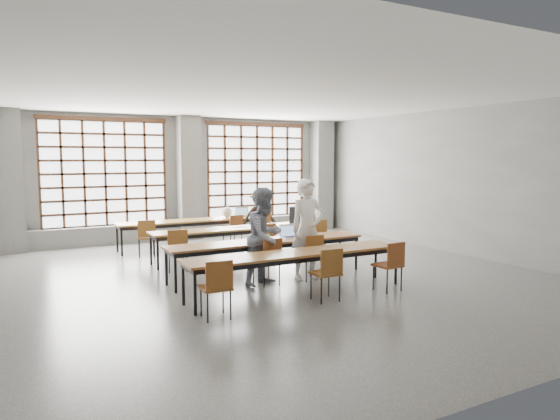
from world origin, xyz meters
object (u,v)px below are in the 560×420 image
object	(u,v)px
student_back	(260,218)
chair_front_right	(311,253)
desk_row_b	(237,230)
chair_mid_left	(177,246)
desk_row_a	(196,222)
plastic_bag	(227,212)
student_female	(265,236)
phone	(278,240)
chair_near_left	(217,283)
backpack	(297,215)
chair_back_right	(262,226)
green_box	(263,237)
chair_mid_centre	(265,238)
laptop_front	(289,234)
mouse	(310,236)
chair_near_mid	(328,269)
chair_back_mid	(234,228)
desk_row_c	(268,243)
student_male	(307,229)
chair_mid_right	(317,234)
chair_front_left	(269,257)
chair_near_right	(391,261)
desk_row_d	(298,256)
red_pouch	(215,284)
laptop_back	(242,214)

from	to	relation	value
student_back	chair_front_right	bearing A→B (deg)	-86.47
desk_row_b	chair_mid_left	xyz separation A→B (m)	(-1.61, -0.63, -0.13)
desk_row_a	chair_front_right	bearing A→B (deg)	-79.74
chair_front_right	plastic_bag	bearing A→B (deg)	88.65
student_female	phone	size ratio (longest dim) A/B	13.77
chair_near_left	backpack	size ratio (longest dim) A/B	2.20
chair_back_right	green_box	size ratio (longest dim) A/B	3.52
chair_mid_centre	laptop_front	size ratio (longest dim) A/B	2.42
chair_mid_left	mouse	xyz separation A→B (m)	(2.38, -1.29, 0.21)
mouse	chair_near_mid	bearing A→B (deg)	-113.65
student_back	mouse	world-z (taller)	student_back
chair_near_mid	phone	bearing A→B (deg)	87.49
chair_back_mid	mouse	bearing A→B (deg)	-84.08
desk_row_c	student_female	world-z (taller)	student_female
student_back	student_male	bearing A→B (deg)	-86.93
student_male	mouse	world-z (taller)	student_male
chair_mid_right	backpack	world-z (taller)	backpack
desk_row_a	chair_back_right	bearing A→B (deg)	-21.33
chair_near_mid	mouse	xyz separation A→B (m)	(0.85, 1.94, 0.21)
chair_mid_left	chair_front_left	bearing A→B (deg)	-59.11
chair_back_mid	chair_near_right	bearing A→B (deg)	-81.25
chair_front_left	chair_near_right	world-z (taller)	same
desk_row_c	chair_back_right	world-z (taller)	chair_back_right
desk_row_a	desk_row_d	distance (m)	5.10
desk_row_c	student_female	bearing A→B (deg)	-120.96
desk_row_a	red_pouch	size ratio (longest dim) A/B	20.00
desk_row_b	student_male	bearing A→B (deg)	-80.20
chair_back_right	chair_mid_centre	world-z (taller)	same
laptop_front	green_box	bearing A→B (deg)	-177.15
chair_back_right	student_female	xyz separation A→B (m)	(-1.72, -3.64, 0.36)
chair_front_right	phone	xyz separation A→B (m)	(-0.42, 0.53, 0.20)
desk_row_d	student_male	world-z (taller)	student_male
plastic_bag	chair_front_left	bearing A→B (deg)	-102.65
chair_back_right	laptop_front	bearing A→B (deg)	-106.01
chair_mid_centre	student_back	xyz separation A→B (m)	(0.82, 1.99, 0.21)
phone	green_box	bearing A→B (deg)	141.95
student_female	backpack	world-z (taller)	student_female
chair_near_left	red_pouch	world-z (taller)	chair_near_left
desk_row_c	chair_near_right	world-z (taller)	chair_near_right
chair_back_mid	chair_mid_left	distance (m)	2.77
chair_mid_centre	chair_near_right	size ratio (longest dim) A/B	1.00
student_male	student_back	xyz separation A→B (m)	(0.81, 3.76, -0.22)
student_male	phone	world-z (taller)	student_male
desk_row_a	chair_mid_centre	xyz separation A→B (m)	(0.78, -2.49, -0.13)
chair_back_mid	red_pouch	world-z (taller)	chair_back_mid
desk_row_c	chair_mid_left	bearing A→B (deg)	138.22
student_male	student_female	bearing A→B (deg)	-178.86
backpack	desk_row_d	bearing A→B (deg)	-138.25
student_female	laptop_back	bearing A→B (deg)	46.39
chair_near_right	red_pouch	xyz separation A→B (m)	(-3.21, 0.08, -0.04)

